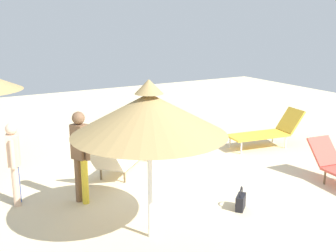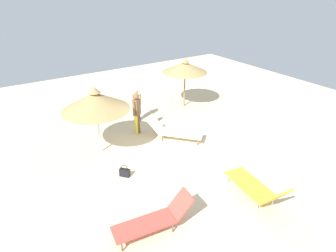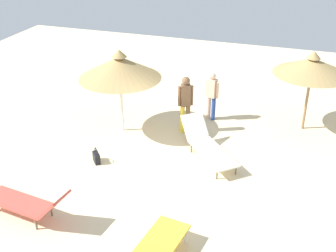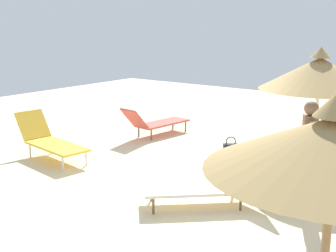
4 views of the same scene
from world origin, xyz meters
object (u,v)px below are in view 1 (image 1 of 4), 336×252
Objects in this scene: lounge_chair_center at (268,131)px; person_standing_near_left at (14,159)px; person_standing_edge at (80,151)px; parasol_umbrella_front at (149,114)px; handbag at (241,201)px; lounge_chair_far_left at (120,158)px.

person_standing_near_left is at bearing 3.59° from lounge_chair_center.
person_standing_edge is at bearing 9.77° from lounge_chair_center.
handbag is (-1.92, -0.07, -1.88)m from parasol_umbrella_front.
parasol_umbrella_front reaches higher than person_standing_edge.
lounge_chair_center is at bearing -170.23° from person_standing_edge.
person_standing_near_left is (1.61, -2.38, -1.15)m from parasol_umbrella_front.
parasol_umbrella_front is at bearing 105.58° from person_standing_edge.
person_standing_edge is (1.23, 1.00, 0.64)m from lounge_chair_far_left.
person_standing_near_left is at bearing 11.02° from lounge_chair_far_left.
parasol_umbrella_front is 3.09m from person_standing_near_left.
parasol_umbrella_front is 6.01m from lounge_chair_center.
handbag is at bearing 113.54° from lounge_chair_far_left.
lounge_chair_far_left is 2.42m from person_standing_near_left.
lounge_chair_far_left is at bearing -0.44° from lounge_chair_center.
lounge_chair_center is 6.71m from person_standing_near_left.
lounge_chair_far_left is 1.17× the size of person_standing_edge.
handbag is at bearing -177.95° from parasol_umbrella_front.
lounge_chair_center is 1.21× the size of person_standing_edge.
lounge_chair_center is 5.70m from person_standing_edge.
lounge_chair_far_left is 3.02m from handbag.
parasol_umbrella_front is 1.19× the size of lounge_chair_center.
parasol_umbrella_front is 5.74× the size of handbag.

